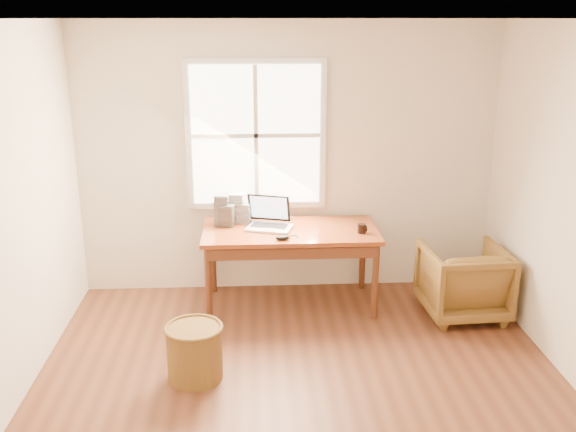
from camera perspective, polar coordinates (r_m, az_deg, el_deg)
The scene contains 11 objects.
room_shell at distance 4.15m, azimuth 1.24°, elevation -0.87°, with size 4.04×4.54×2.64m.
desk at distance 5.89m, azimuth 0.20°, elevation -1.36°, with size 1.60×0.80×0.04m, color brown.
armchair at distance 6.03m, azimuth 15.32°, elevation -5.61°, with size 0.70×0.72×0.66m, color brown.
wicker_stool at distance 4.95m, azimuth -8.30°, elevation -11.94°, with size 0.41×0.41×0.41m, color brown.
laptop at distance 5.84m, azimuth -1.66°, elevation 0.21°, with size 0.39×0.41×0.29m, color silver, non-canonical shape.
mouse at distance 5.60m, azimuth -0.51°, elevation -1.94°, with size 0.12×0.07×0.04m, color black.
coffee_mug at distance 5.80m, azimuth 6.56°, elevation -1.12°, with size 0.07×0.07×0.08m, color black.
cd_stack_a at distance 6.07m, azimuth -4.59°, elevation 0.75°, with size 0.14×0.12×0.28m, color silver.
cd_stack_b at distance 5.98m, azimuth -5.46°, elevation 0.09°, with size 0.13×0.12×0.20m, color black.
cd_stack_c at distance 5.99m, azimuth -5.92°, elevation 0.53°, with size 0.13×0.11×0.29m, color #8F8F9B.
cd_stack_d at distance 6.07m, azimuth -4.08°, elevation 0.28°, with size 0.15×0.13×0.19m, color silver.
Camera 1 is at (-0.33, -3.77, 2.61)m, focal length 40.00 mm.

